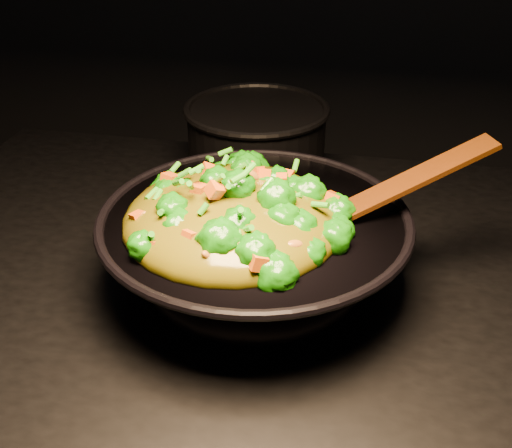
# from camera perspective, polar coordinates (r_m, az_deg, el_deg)

# --- Properties ---
(wok) EXTENTS (0.51, 0.51, 0.11)m
(wok) POSITION_cam_1_polar(r_m,az_deg,el_deg) (0.86, -0.13, -2.66)
(wok) COLOR black
(wok) RESTS_ON stovetop
(stir_fry) EXTENTS (0.35, 0.35, 0.10)m
(stir_fry) POSITION_cam_1_polar(r_m,az_deg,el_deg) (0.79, -2.12, 2.97)
(stir_fry) COLOR #187508
(stir_fry) RESTS_ON wok
(spatula) EXTENTS (0.23, 0.13, 0.10)m
(spatula) POSITION_cam_1_polar(r_m,az_deg,el_deg) (0.84, 13.02, 3.51)
(spatula) COLOR #351604
(spatula) RESTS_ON wok
(back_pot) EXTENTS (0.27, 0.27, 0.14)m
(back_pot) POSITION_cam_1_polar(r_m,az_deg,el_deg) (1.15, 0.05, 7.26)
(back_pot) COLOR black
(back_pot) RESTS_ON stovetop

